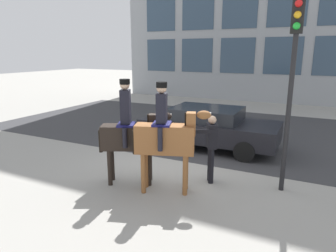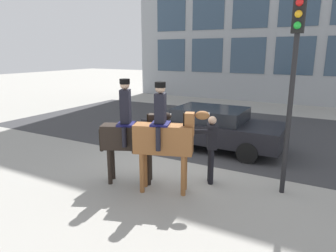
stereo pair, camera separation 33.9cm
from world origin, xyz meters
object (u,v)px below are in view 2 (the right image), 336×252
mounted_horse_lead (130,133)px  mounted_horse_companion (165,136)px  pedestrian_bystander (211,144)px  street_car_near_lane (213,127)px  traffic_light (294,68)px

mounted_horse_lead → mounted_horse_companion: (0.98, -0.04, 0.06)m
mounted_horse_lead → pedestrian_bystander: size_ratio=1.52×
street_car_near_lane → pedestrian_bystander: bearing=-70.5°
mounted_horse_companion → traffic_light: 3.10m
mounted_horse_companion → pedestrian_bystander: mounted_horse_companion is taller
mounted_horse_lead → mounted_horse_companion: mounted_horse_lead is taller
street_car_near_lane → traffic_light: traffic_light is taller
mounted_horse_companion → street_car_near_lane: mounted_horse_companion is taller
mounted_horse_companion → traffic_light: traffic_light is taller
mounted_horse_lead → mounted_horse_companion: 0.98m
mounted_horse_lead → mounted_horse_companion: size_ratio=1.01×
pedestrian_bystander → street_car_near_lane: (-0.97, 2.73, -0.27)m
street_car_near_lane → mounted_horse_lead: bearing=-101.9°
mounted_horse_companion → street_car_near_lane: bearing=74.2°
mounted_horse_lead → traffic_light: traffic_light is taller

